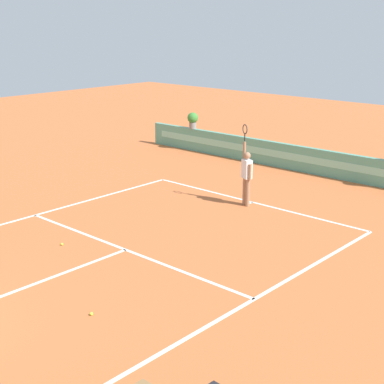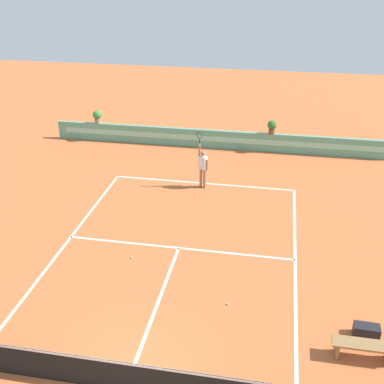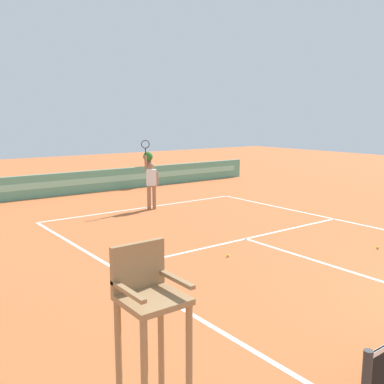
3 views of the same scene
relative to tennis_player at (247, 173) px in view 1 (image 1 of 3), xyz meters
name	(u,v)px [view 1 (image 1 of 3)]	position (x,y,z in m)	size (l,w,h in m)	color
ground_plane	(114,254)	(-0.03, -5.50, -1.05)	(60.00, 60.00, 0.00)	#BC6033
court_lines	(135,246)	(-0.03, -4.78, -1.05)	(8.32, 11.94, 0.01)	white
back_wall_barrier	(323,163)	(-0.03, 4.89, -0.55)	(18.00, 0.21, 1.00)	#599E84
tennis_player	(247,173)	(0.00, 0.00, 0.00)	(0.57, 0.35, 2.58)	#9E7051
tennis_ball_near_baseline	(62,244)	(-1.51, -6.02, -1.02)	(0.07, 0.07, 0.07)	#CCE033
tennis_ball_mid_court	(91,314)	(2.06, -7.87, -1.02)	(0.07, 0.07, 0.07)	#CCE033
potted_plant_far_left	(193,119)	(-6.71, 4.89, 0.36)	(0.48, 0.48, 0.72)	gray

